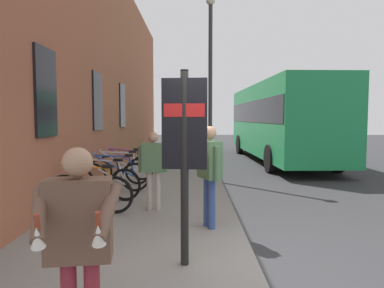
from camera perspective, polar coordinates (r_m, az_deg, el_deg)
The scene contains 14 objects.
ground at distance 10.82m, azimuth 9.91°, elevation -6.20°, with size 60.00×60.00×0.00m, color #2D2D30.
sidewalk_pavement at distance 12.66m, azimuth -4.06°, elevation -4.35°, with size 24.00×3.50×0.12m, color gray.
station_facade at distance 13.90m, azimuth -12.44°, elevation 11.06°, with size 22.00×0.65×7.26m.
bicycle_nearest_sign at distance 7.24m, azimuth -15.91°, elevation -7.40°, with size 0.50×1.75×0.97m.
bicycle_by_door at distance 8.22m, azimuth -14.04°, elevation -5.98°, with size 0.48×1.76×0.97m.
bicycle_under_window at distance 9.06m, azimuth -12.27°, elevation -5.00°, with size 0.48×1.77×0.97m.
bicycle_far_end at distance 9.94m, azimuth -11.53°, elevation -4.17°, with size 0.48×1.76×0.97m.
bicycle_beside_lamp at distance 10.71m, azimuth -10.60°, elevation -3.56°, with size 0.48×1.77×0.97m.
transit_info_sign at distance 4.35m, azimuth -1.20°, elevation 1.22°, with size 0.14×0.56×2.40m.
city_bus at distance 16.41m, azimuth 13.66°, elevation 4.01°, with size 10.57×2.89×3.35m.
pedestrian_near_bus at distance 7.09m, azimuth -6.17°, elevation -2.95°, with size 0.23×0.59×1.55m.
pedestrian_crossing_street at distance 5.92m, azimuth 2.80°, elevation -3.51°, with size 0.60×0.41×1.69m.
tourist_with_hotdogs at distance 2.77m, azimuth -17.61°, elevation -13.38°, with size 0.60×0.62×1.62m.
street_lamp at distance 11.02m, azimuth 2.94°, elevation 11.42°, with size 0.28×0.28×5.44m.
Camera 1 is at (-4.49, 0.83, 1.95)m, focal length 33.52 mm.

